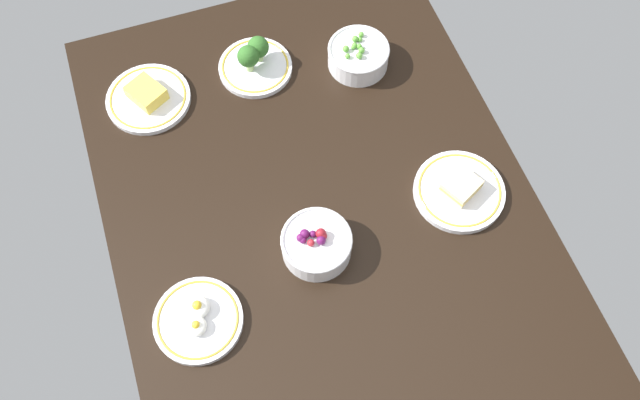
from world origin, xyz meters
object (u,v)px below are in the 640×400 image
(plate_broccoli, at_px, (255,62))
(plate_eggs, at_px, (198,319))
(bowl_berries, at_px, (316,244))
(bowl_peas, at_px, (358,55))
(plate_sandwich, at_px, (459,190))
(plate_cheese, at_px, (148,97))

(plate_broccoli, xyz_separation_m, plate_eggs, (-0.56, 0.28, -0.01))
(plate_broccoli, relative_size, plate_eggs, 0.99)
(bowl_berries, bearing_deg, plate_broccoli, -1.48)
(plate_broccoli, height_order, bowl_peas, plate_broccoli)
(bowl_berries, bearing_deg, plate_eggs, 104.36)
(plate_sandwich, bearing_deg, plate_cheese, 51.82)
(bowl_berries, bearing_deg, plate_sandwich, -85.55)
(plate_cheese, distance_m, plate_sandwich, 0.74)
(plate_sandwich, bearing_deg, bowl_berries, 94.45)
(bowl_berries, height_order, plate_cheese, bowl_berries)
(plate_broccoli, relative_size, plate_cheese, 0.90)
(bowl_berries, distance_m, plate_eggs, 0.28)
(plate_sandwich, bearing_deg, bowl_peas, 11.80)
(plate_broccoli, relative_size, bowl_berries, 1.20)
(plate_broccoli, xyz_separation_m, bowl_berries, (-0.49, 0.01, 0.01))
(bowl_berries, relative_size, plate_cheese, 0.75)
(plate_broccoli, distance_m, bowl_berries, 0.49)
(plate_eggs, relative_size, bowl_peas, 1.21)
(plate_broccoli, distance_m, plate_eggs, 0.63)
(plate_broccoli, height_order, plate_sandwich, plate_broccoli)
(plate_cheese, xyz_separation_m, plate_sandwich, (-0.46, -0.58, 0.00))
(plate_broccoli, distance_m, bowl_peas, 0.25)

